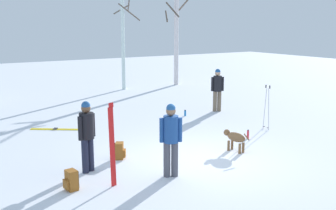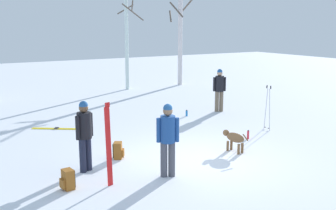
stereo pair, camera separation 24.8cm
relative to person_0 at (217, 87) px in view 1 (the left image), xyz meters
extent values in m
plane|color=white|center=(-4.21, -4.42, -0.98)|extent=(60.00, 60.00, 0.00)
cylinder|color=#72604C|center=(0.08, -0.04, -0.57)|extent=(0.16, 0.16, 0.82)
cylinder|color=#72604C|center=(-0.08, 0.04, -0.57)|extent=(0.16, 0.16, 0.82)
cylinder|color=black|center=(0.00, 0.00, 0.15)|extent=(0.34, 0.34, 0.62)
sphere|color=tan|center=(0.00, 0.00, 0.57)|extent=(0.22, 0.22, 0.22)
sphere|color=#265999|center=(0.00, 0.00, 0.63)|extent=(0.21, 0.21, 0.21)
cylinder|color=black|center=(0.19, -0.09, 0.13)|extent=(0.10, 0.10, 0.56)
cylinder|color=black|center=(-0.19, 0.09, 0.13)|extent=(0.10, 0.10, 0.56)
cylinder|color=#4C4C56|center=(-5.27, -5.05, -0.57)|extent=(0.16, 0.16, 0.82)
cylinder|color=#4C4C56|center=(-5.43, -4.97, -0.57)|extent=(0.16, 0.16, 0.82)
cylinder|color=#1E478C|center=(-5.35, -5.01, 0.15)|extent=(0.34, 0.34, 0.62)
sphere|color=#997051|center=(-5.35, -5.01, 0.57)|extent=(0.22, 0.22, 0.22)
sphere|color=#265999|center=(-5.35, -5.01, 0.63)|extent=(0.21, 0.21, 0.21)
cylinder|color=#1E478C|center=(-5.16, -5.10, 0.13)|extent=(0.10, 0.10, 0.56)
cylinder|color=#1E478C|center=(-5.54, -4.92, 0.13)|extent=(0.10, 0.10, 0.56)
cylinder|color=#1E2338|center=(-6.95, -3.75, -0.57)|extent=(0.16, 0.16, 0.82)
cylinder|color=#1E2338|center=(-6.79, -3.68, -0.57)|extent=(0.16, 0.16, 0.82)
cylinder|color=black|center=(-6.87, -3.72, 0.15)|extent=(0.34, 0.34, 0.62)
sphere|color=brown|center=(-6.87, -3.72, 0.57)|extent=(0.22, 0.22, 0.22)
sphere|color=#265999|center=(-6.87, -3.72, 0.63)|extent=(0.21, 0.21, 0.21)
cylinder|color=black|center=(-7.06, -3.80, 0.13)|extent=(0.10, 0.10, 0.56)
cylinder|color=black|center=(-6.68, -3.63, 0.13)|extent=(0.10, 0.10, 0.56)
ellipsoid|color=brown|center=(-2.84, -4.40, -0.57)|extent=(0.32, 0.63, 0.26)
sphere|color=brown|center=(-2.90, -4.07, -0.51)|extent=(0.18, 0.18, 0.18)
ellipsoid|color=brown|center=(-2.91, -4.01, -0.53)|extent=(0.08, 0.11, 0.06)
cylinder|color=brown|center=(-2.78, -4.74, -0.49)|extent=(0.07, 0.19, 0.17)
cylinder|color=brown|center=(-2.95, -4.22, -0.84)|extent=(0.07, 0.07, 0.28)
cylinder|color=brown|center=(-2.80, -4.19, -0.84)|extent=(0.07, 0.07, 0.28)
cylinder|color=brown|center=(-2.88, -4.60, -0.84)|extent=(0.07, 0.07, 0.28)
cylinder|color=brown|center=(-2.73, -4.58, -0.84)|extent=(0.07, 0.07, 0.28)
cube|color=red|center=(-6.76, -4.85, -0.10)|extent=(0.11, 0.04, 1.76)
cube|color=red|center=(-6.76, -4.85, 0.82)|extent=(0.06, 0.03, 0.10)
cube|color=red|center=(-6.70, -4.83, -0.10)|extent=(0.11, 0.04, 1.76)
cube|color=red|center=(-6.70, -4.83, 0.82)|extent=(0.06, 0.03, 0.10)
cube|color=yellow|center=(-6.33, 0.59, -0.97)|extent=(1.51, 1.07, 0.02)
cube|color=#333338|center=(-6.37, 0.62, -0.95)|extent=(0.13, 0.12, 0.03)
cube|color=yellow|center=(-6.39, 0.51, -0.97)|extent=(1.51, 1.07, 0.02)
cube|color=#333338|center=(-6.43, 0.54, -0.95)|extent=(0.13, 0.12, 0.03)
cylinder|color=#B2B2BC|center=(-0.39, -3.02, -0.28)|extent=(0.02, 0.10, 1.39)
cylinder|color=black|center=(-0.39, -3.02, 0.46)|extent=(0.04, 0.04, 0.10)
cylinder|color=black|center=(-0.39, -3.02, -0.91)|extent=(0.07, 0.07, 0.01)
cylinder|color=#B2B2BC|center=(-0.39, -3.19, -0.28)|extent=(0.02, 0.10, 1.39)
cylinder|color=black|center=(-0.39, -3.19, 0.46)|extent=(0.04, 0.04, 0.10)
cylinder|color=black|center=(-0.39, -3.19, -0.91)|extent=(0.07, 0.07, 0.01)
cube|color=#99591E|center=(-7.56, -4.57, -0.76)|extent=(0.23, 0.28, 0.44)
cube|color=#99591E|center=(-7.69, -4.58, -0.83)|extent=(0.08, 0.20, 0.20)
cube|color=black|center=(-7.45, -4.48, -0.76)|extent=(0.03, 0.04, 0.37)
cube|color=black|center=(-7.44, -4.62, -0.76)|extent=(0.03, 0.04, 0.37)
cube|color=#99591E|center=(-5.84, -3.27, -0.76)|extent=(0.31, 0.33, 0.44)
cube|color=#99591E|center=(-5.73, -3.33, -0.83)|extent=(0.15, 0.20, 0.20)
cube|color=black|center=(-5.97, -3.27, -0.76)|extent=(0.04, 0.04, 0.37)
cube|color=black|center=(-5.90, -3.15, -0.76)|extent=(0.04, 0.04, 0.37)
cylinder|color=red|center=(-1.67, -3.61, -0.85)|extent=(0.06, 0.06, 0.25)
cylinder|color=black|center=(-1.67, -3.61, -0.71)|extent=(0.04, 0.04, 0.02)
cylinder|color=#1E72BF|center=(-1.58, -0.04, -0.87)|extent=(0.08, 0.08, 0.21)
cylinder|color=black|center=(-1.58, -0.04, -0.75)|extent=(0.05, 0.05, 0.02)
cylinder|color=silver|center=(-0.79, 7.00, 2.21)|extent=(0.19, 0.19, 6.39)
cylinder|color=brown|center=(-0.64, 7.39, 3.24)|extent=(0.85, 0.37, 0.54)
cylinder|color=brown|center=(-0.69, 6.36, 3.06)|extent=(1.31, 0.26, 0.86)
cylinder|color=brown|center=(-0.48, 6.88, 3.40)|extent=(0.30, 0.68, 0.56)
cylinder|color=silver|center=(2.51, 6.92, 1.87)|extent=(0.26, 0.26, 5.70)
cylinder|color=brown|center=(2.14, 6.74, 3.25)|extent=(0.47, 0.84, 0.86)
cylinder|color=brown|center=(2.01, 7.17, 2.90)|extent=(0.61, 1.07, 0.68)
cylinder|color=brown|center=(3.08, 6.96, 3.60)|extent=(0.18, 1.20, 0.85)
camera|label=1|loc=(-10.05, -12.48, 2.49)|focal=43.05mm
camera|label=2|loc=(-9.84, -12.61, 2.49)|focal=43.05mm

